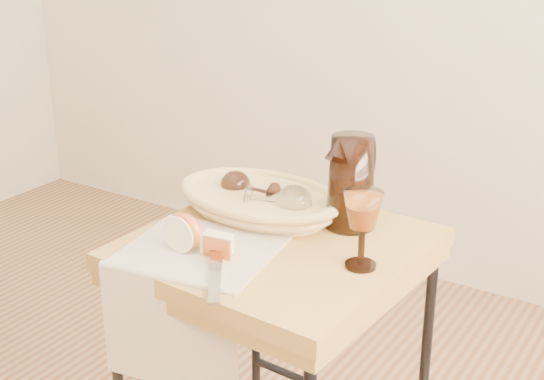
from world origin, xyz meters
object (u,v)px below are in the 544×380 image
Objects in this scene: bread_basket at (259,202)px; tea_towel at (200,250)px; goblet_lying_b at (274,200)px; wine_goblet at (362,230)px; apple_half at (185,231)px; goblet_lying_a at (251,189)px; table_knife at (216,266)px; pitcher at (351,182)px.

tea_towel is at bearing -85.21° from bread_basket.
tea_towel is 2.30× the size of goblet_lying_b.
apple_half is (-0.33, -0.13, -0.04)m from wine_goblet.
goblet_lying_a is 1.38× the size of apple_half.
bread_basket is 1.47× the size of table_knife.
wine_goblet is 0.65× the size of table_knife.
pitcher reaches higher than goblet_lying_a.
bread_basket is at bearing 163.11° from table_knife.
goblet_lying_a is 0.09m from goblet_lying_b.
goblet_lying_a reaches higher than table_knife.
pitcher is 0.37m from table_knife.
pitcher is (0.24, 0.03, 0.06)m from goblet_lying_a.
goblet_lying_b is 0.27m from table_knife.
apple_half is at bearing -124.71° from goblet_lying_b.
tea_towel is 0.26m from goblet_lying_a.
goblet_lying_b is at bearing -19.13° from bread_basket.
apple_half is at bearing -91.61° from bread_basket.
goblet_lying_a is (-0.04, 0.25, 0.04)m from tea_towel.
bread_basket is at bearing 154.32° from goblet_lying_a.
pitcher is (0.15, 0.07, 0.05)m from goblet_lying_b.
apple_half is (0.01, -0.26, -0.00)m from goblet_lying_a.
goblet_lying_a is 0.37m from wine_goblet.
wine_goblet is at bearing 22.60° from apple_half.
wine_goblet reaches higher than bread_basket.
tea_towel is at bearing -118.84° from goblet_lying_b.
apple_half is at bearing -159.21° from wine_goblet.
goblet_lying_a is 0.25m from pitcher.
bread_basket is 0.22m from pitcher.
bread_basket is at bearing -179.42° from pitcher.
goblet_lying_a is at bearing 94.85° from apple_half.
apple_half is 0.34× the size of table_knife.
table_knife is at bearing -98.58° from goblet_lying_b.
table_knife is at bearing -69.67° from bread_basket.
goblet_lying_a is 0.26m from apple_half.
pitcher is 2.97× the size of apple_half.
goblet_lying_a is 0.33m from table_knife.
goblet_lying_a is at bearing 156.11° from bread_basket.
pitcher reaches higher than tea_towel.
pitcher reaches higher than apple_half.
apple_half is (-0.02, -0.24, 0.02)m from bread_basket.
pitcher is 1.55× the size of wine_goblet.
goblet_lying_a reaches higher than bread_basket.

